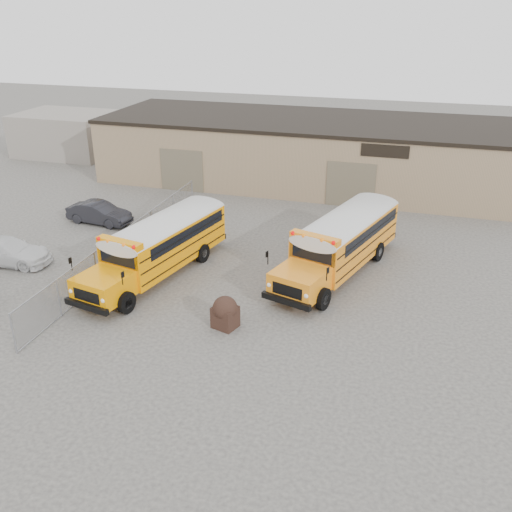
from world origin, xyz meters
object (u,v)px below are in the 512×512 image
(school_bus_right, at_px, (387,205))
(car_dark, at_px, (99,213))
(tarp_bundle, at_px, (225,312))
(school_bus_left, at_px, (222,207))
(car_white, at_px, (7,251))

(school_bus_right, relative_size, car_dark, 2.55)
(tarp_bundle, height_order, car_dark, tarp_bundle)
(school_bus_left, xyz_separation_m, car_dark, (-7.83, -0.55, -0.99))
(school_bus_left, distance_m, school_bus_right, 9.62)
(school_bus_right, height_order, car_dark, school_bus_right)
(school_bus_right, bearing_deg, tarp_bundle, -113.38)
(school_bus_left, xyz_separation_m, tarp_bundle, (3.64, -9.86, -0.92))
(school_bus_left, bearing_deg, car_dark, -175.98)
(school_bus_left, height_order, car_dark, school_bus_left)
(tarp_bundle, bearing_deg, school_bus_left, 110.26)
(school_bus_left, bearing_deg, car_white, -143.00)
(school_bus_left, height_order, tarp_bundle, school_bus_left)
(school_bus_right, bearing_deg, car_white, -151.68)
(school_bus_left, relative_size, car_white, 2.14)
(school_bus_left, height_order, school_bus_right, school_bus_right)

